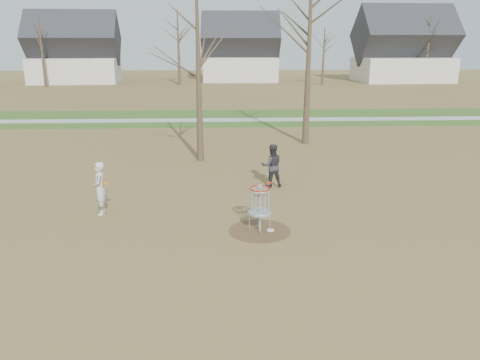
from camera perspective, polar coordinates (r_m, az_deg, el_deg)
The scene contains 11 objects.
ground at distance 13.62m, azimuth 2.41°, elevation -6.21°, with size 160.00×160.00×0.00m, color brown.
green_band at distance 33.94m, azimuth -0.68°, elevation 7.61°, with size 160.00×8.00×0.01m, color #2D5119.
footpath at distance 32.95m, azimuth -0.62°, elevation 7.35°, with size 160.00×1.50×0.01m, color #9E9E99.
dirt_circle at distance 13.61m, azimuth 2.41°, elevation -6.19°, with size 1.80×1.80×0.01m, color #47331E.
player_standing at distance 15.28m, azimuth -16.72°, elevation -1.00°, with size 0.62×0.40×1.69m, color silver.
player_throwing at distance 17.50m, azimuth 3.90°, elevation 1.77°, with size 0.79×0.62×1.63m, color #2E2E33.
disc_grounded at distance 13.63m, azimuth 3.74°, elevation -6.12°, with size 0.22×0.22×0.02m, color white.
discs_in_play at distance 14.89m, azimuth -5.70°, elevation -0.36°, with size 5.32×0.79×0.26m.
disc_golf_basket at distance 13.29m, azimuth 2.45°, elevation -2.58°, with size 0.64×0.64×1.35m.
bare_trees at distance 48.38m, azimuth 0.86°, elevation 16.61°, with size 52.62×44.98×9.00m.
houses_row at distance 65.32m, azimuth 2.23°, elevation 14.98°, with size 56.51×10.01×7.26m.
Camera 1 is at (-1.15, -12.51, 5.26)m, focal length 35.00 mm.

